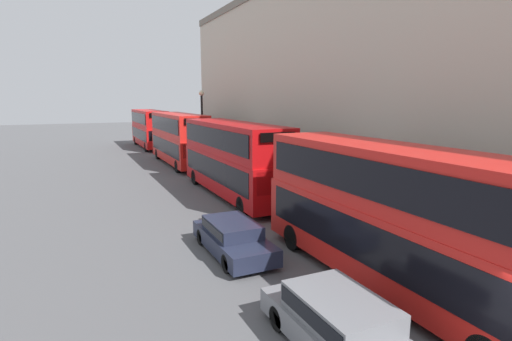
{
  "coord_description": "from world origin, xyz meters",
  "views": [
    {
      "loc": [
        -7.08,
        -3.3,
        5.81
      ],
      "look_at": [
        0.48,
        12.89,
        2.57
      ],
      "focal_mm": 28.0,
      "sensor_mm": 36.0,
      "label": 1
    }
  ],
  "objects_px": {
    "bus_third_in_queue": "(179,137)",
    "pedestrian": "(424,240)",
    "bus_trailing": "(149,127)",
    "bus_leading": "(395,212)",
    "car_dark_sedan": "(341,324)",
    "bus_second_in_queue": "(233,156)",
    "car_hatchback": "(233,236)"
  },
  "relations": [
    {
      "from": "bus_leading",
      "to": "pedestrian",
      "type": "height_order",
      "value": "bus_leading"
    },
    {
      "from": "car_hatchback",
      "to": "pedestrian",
      "type": "xyz_separation_m",
      "value": [
        6.11,
        -3.46,
        0.04
      ]
    },
    {
      "from": "pedestrian",
      "to": "bus_trailing",
      "type": "bearing_deg",
      "value": 93.99
    },
    {
      "from": "bus_second_in_queue",
      "to": "pedestrian",
      "type": "distance_m",
      "value": 12.38
    },
    {
      "from": "bus_third_in_queue",
      "to": "bus_trailing",
      "type": "relative_size",
      "value": 1.03
    },
    {
      "from": "bus_trailing",
      "to": "bus_leading",
      "type": "bearing_deg",
      "value": -90.0
    },
    {
      "from": "car_dark_sedan",
      "to": "bus_leading",
      "type": "bearing_deg",
      "value": 30.45
    },
    {
      "from": "bus_trailing",
      "to": "car_hatchback",
      "type": "xyz_separation_m",
      "value": [
        -3.4,
        -35.33,
        -1.76
      ]
    },
    {
      "from": "bus_second_in_queue",
      "to": "car_dark_sedan",
      "type": "distance_m",
      "value": 15.64
    },
    {
      "from": "bus_leading",
      "to": "car_dark_sedan",
      "type": "bearing_deg",
      "value": -149.55
    },
    {
      "from": "car_hatchback",
      "to": "pedestrian",
      "type": "height_order",
      "value": "pedestrian"
    },
    {
      "from": "bus_third_in_queue",
      "to": "pedestrian",
      "type": "bearing_deg",
      "value": -83.78
    },
    {
      "from": "bus_leading",
      "to": "bus_trailing",
      "type": "relative_size",
      "value": 1.05
    },
    {
      "from": "car_dark_sedan",
      "to": "car_hatchback",
      "type": "height_order",
      "value": "car_dark_sedan"
    },
    {
      "from": "bus_leading",
      "to": "car_hatchback",
      "type": "height_order",
      "value": "bus_leading"
    },
    {
      "from": "bus_second_in_queue",
      "to": "bus_third_in_queue",
      "type": "xyz_separation_m",
      "value": [
        0.0,
        12.87,
        0.04
      ]
    },
    {
      "from": "bus_second_in_queue",
      "to": "car_dark_sedan",
      "type": "bearing_deg",
      "value": -102.64
    },
    {
      "from": "bus_leading",
      "to": "bus_trailing",
      "type": "distance_m",
      "value": 40.0
    },
    {
      "from": "bus_third_in_queue",
      "to": "car_hatchback",
      "type": "bearing_deg",
      "value": -99.04
    },
    {
      "from": "bus_second_in_queue",
      "to": "bus_third_in_queue",
      "type": "height_order",
      "value": "bus_third_in_queue"
    },
    {
      "from": "car_hatchback",
      "to": "bus_leading",
      "type": "bearing_deg",
      "value": -53.92
    },
    {
      "from": "bus_third_in_queue",
      "to": "bus_trailing",
      "type": "distance_m",
      "value": 13.97
    },
    {
      "from": "bus_leading",
      "to": "bus_third_in_queue",
      "type": "height_order",
      "value": "bus_third_in_queue"
    },
    {
      "from": "bus_trailing",
      "to": "pedestrian",
      "type": "xyz_separation_m",
      "value": [
        2.71,
        -38.8,
        -1.72
      ]
    },
    {
      "from": "bus_leading",
      "to": "pedestrian",
      "type": "xyz_separation_m",
      "value": [
        2.71,
        1.21,
        -1.71
      ]
    },
    {
      "from": "bus_third_in_queue",
      "to": "pedestrian",
      "type": "relative_size",
      "value": 7.0
    },
    {
      "from": "bus_second_in_queue",
      "to": "bus_trailing",
      "type": "bearing_deg",
      "value": 90.0
    },
    {
      "from": "car_dark_sedan",
      "to": "bus_trailing",
      "type": "bearing_deg",
      "value": 85.37
    },
    {
      "from": "car_dark_sedan",
      "to": "car_hatchback",
      "type": "bearing_deg",
      "value": 90.0
    },
    {
      "from": "car_dark_sedan",
      "to": "pedestrian",
      "type": "xyz_separation_m",
      "value": [
        6.11,
        3.2,
        -0.01
      ]
    },
    {
      "from": "bus_trailing",
      "to": "pedestrian",
      "type": "distance_m",
      "value": 38.93
    },
    {
      "from": "car_dark_sedan",
      "to": "pedestrian",
      "type": "height_order",
      "value": "pedestrian"
    }
  ]
}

